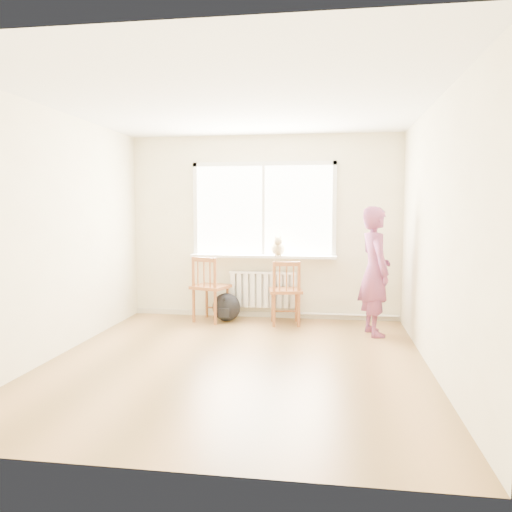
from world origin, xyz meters
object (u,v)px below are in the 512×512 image
at_px(chair_left, 209,289).
at_px(backpack, 226,307).
at_px(person, 375,271).
at_px(cat, 278,247).
at_px(chair_right, 286,293).

xyz_separation_m(chair_left, backpack, (0.24, 0.07, -0.27)).
relative_size(person, backpack, 4.05).
relative_size(person, cat, 3.67).
xyz_separation_m(person, backpack, (-2.05, 0.48, -0.62)).
relative_size(chair_right, person, 0.55).
bearing_deg(chair_left, person, -172.43).
distance_m(chair_left, backpack, 0.37).
distance_m(cat, backpack, 1.15).
height_order(chair_left, backpack, chair_left).
height_order(chair_right, backpack, chair_right).
bearing_deg(cat, chair_right, -69.45).
relative_size(cat, backpack, 1.10).
distance_m(chair_right, cat, 0.69).
relative_size(chair_right, backpack, 2.22).
xyz_separation_m(chair_right, cat, (-0.14, 0.28, 0.61)).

